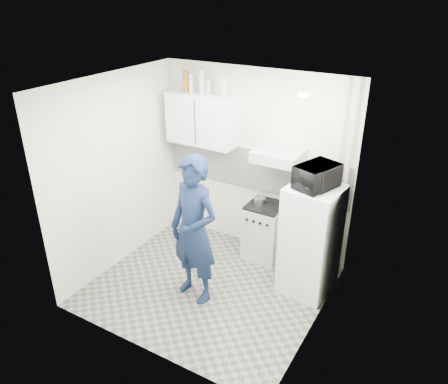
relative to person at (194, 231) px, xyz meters
The scene contains 22 objects.
floor 0.95m from the person, 73.90° to the left, with size 2.80×2.80×0.00m, color slate.
ceiling 1.68m from the person, 73.90° to the left, with size 2.80×2.80×0.00m, color white.
wall_back 1.51m from the person, 87.64° to the left, with size 2.80×2.80×0.00m, color beige.
wall_left 1.41m from the person, behind, with size 2.60×2.60×0.00m, color beige.
wall_right 1.52m from the person, ahead, with size 2.60×2.60×0.00m, color beige.
person is the anchor object (origin of this frame).
stove 1.37m from the person, 73.29° to the left, with size 0.50×0.50×0.80m, color beige.
fridge 1.43m from the person, 34.81° to the left, with size 0.60×0.60×1.44m, color white.
stove_top 1.27m from the person, 73.29° to the left, with size 0.48×0.48×0.03m, color black.
saucepan 1.24m from the person, 77.52° to the left, with size 0.15×0.15×0.09m, color silver.
microwave 1.55m from the person, 34.81° to the left, with size 0.34×0.51×0.28m, color black.
bottle_b 2.13m from the person, 126.09° to the left, with size 0.08×0.08×0.29m, color brown.
bottle_c 2.08m from the person, 123.71° to the left, with size 0.06×0.06×0.25m, color #B2B7BC.
bottle_d 2.05m from the person, 117.81° to the left, with size 0.08×0.08×0.35m, color #B2B7BC.
canister_a 1.97m from the person, 114.65° to the left, with size 0.08×0.08×0.20m, color silver.
bottle_e 1.94m from the person, 104.75° to the left, with size 0.07×0.07×0.28m, color #B2B7BC.
upper_cabinet 1.72m from the person, 118.26° to the left, with size 1.00×0.35×0.70m, color white.
range_hood 1.46m from the person, 67.11° to the left, with size 0.60×0.50×0.14m, color beige.
backsplash 1.47m from the person, 87.61° to the left, with size 2.74×0.03×0.60m, color white.
pipe_a 1.97m from the person, 45.38° to the left, with size 0.05×0.05×2.60m, color beige.
pipe_b 1.89m from the person, 48.02° to the left, with size 0.04×0.04×2.60m, color beige.
ceiling_spot_fixture 2.00m from the person, 21.06° to the left, with size 0.10×0.10×0.02m, color white.
Camera 1 is at (2.47, -3.85, 3.56)m, focal length 35.00 mm.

